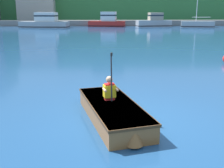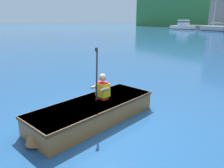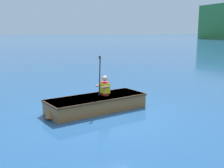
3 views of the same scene
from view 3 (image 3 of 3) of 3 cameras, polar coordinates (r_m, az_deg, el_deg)
ground_plane at (r=8.20m, az=-1.71°, el=-6.12°), size 300.00×300.00×0.00m
rowboat_foreground at (r=8.49m, az=-3.42°, el=-3.82°), size 1.81×3.24×0.43m
person_paddler at (r=8.56m, az=-1.54°, el=-0.50°), size 0.41×0.39×1.22m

